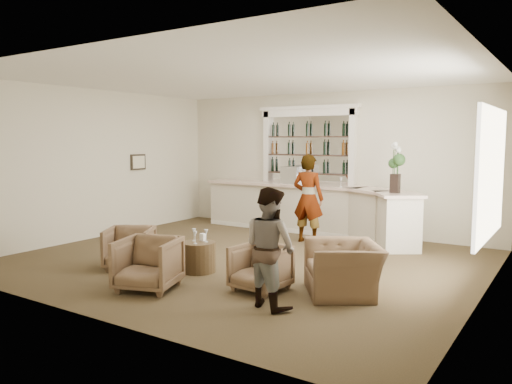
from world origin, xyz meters
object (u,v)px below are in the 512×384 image
cocktail_table (199,257)px  espresso_machine (293,175)px  armchair_left (130,248)px  armchair_center (148,264)px  armchair_far (343,269)px  bar_counter (312,209)px  guest (270,247)px  armchair_right (260,268)px  sommelier (308,198)px  flower_vase (396,165)px

cocktail_table → espresso_machine: bearing=97.3°
armchair_left → espresso_machine: bearing=51.1°
armchair_center → armchair_far: armchair_center is taller
bar_counter → guest: 5.27m
armchair_center → armchair_right: size_ratio=1.15×
espresso_machine → sommelier: bearing=-42.4°
cocktail_table → sommelier: size_ratio=0.30×
flower_vase → armchair_center: bearing=-114.9°
guest → espresso_machine: guest is taller
cocktail_table → armchair_right: (1.42, -0.31, 0.09)m
guest → espresso_machine: bearing=-46.5°
armchair_center → espresso_machine: (-0.55, 5.36, 0.96)m
cocktail_table → armchair_right: bearing=-12.5°
armchair_center → armchair_right: (1.40, 0.86, -0.05)m
flower_vase → armchair_right: bearing=-101.2°
armchair_left → guest: bearing=-38.3°
sommelier → armchair_far: size_ratio=1.68×
armchair_center → cocktail_table: bearing=71.7°
armchair_left → armchair_right: 2.56m
espresso_machine → flower_vase: size_ratio=0.47×
guest → armchair_right: bearing=-29.8°
cocktail_table → guest: (1.90, -0.83, 0.54)m
sommelier → espresso_machine: size_ratio=4.04×
cocktail_table → armchair_far: size_ratio=0.50×
sommelier → flower_vase: flower_vase is taller
bar_counter → guest: bearing=-69.2°
bar_counter → armchair_left: bearing=-104.4°
bar_counter → flower_vase: 2.50m
armchair_right → flower_vase: bearing=83.5°
cocktail_table → armchair_left: 1.23m
cocktail_table → armchair_far: 2.50m
guest → armchair_center: size_ratio=1.87×
cocktail_table → sommelier: sommelier is taller
armchair_left → armchair_right: (2.56, 0.15, -0.02)m
sommelier → armchair_far: 3.67m
armchair_center → armchair_right: bearing=12.3°
bar_counter → cocktail_table: bearing=-90.4°
bar_counter → armchair_far: (2.47, -3.90, -0.21)m
guest → cocktail_table: bearing=-6.0°
espresso_machine → guest: bearing=-59.1°
bar_counter → armchair_far: bearing=-57.7°
armchair_right → flower_vase: size_ratio=0.74×
sommelier → armchair_far: sommelier is taller
bar_counter → cocktail_table: 4.11m
guest → armchair_right: guest is taller
guest → armchair_left: 3.09m
armchair_center → armchair_right: armchair_center is taller
guest → armchair_right: (-0.48, 0.52, -0.46)m
guest → armchair_center: (-1.88, -0.34, -0.41)m
cocktail_table → armchair_center: 1.18m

